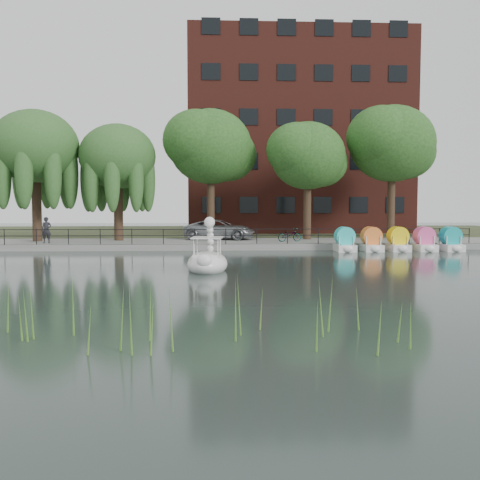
{
  "coord_description": "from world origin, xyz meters",
  "views": [
    {
      "loc": [
        -0.63,
        -21.04,
        3.05
      ],
      "look_at": [
        0.5,
        4.0,
        1.3
      ],
      "focal_mm": 40.0,
      "sensor_mm": 36.0,
      "label": 1
    }
  ],
  "objects": [
    {
      "name": "broadleaf_center",
      "position": [
        -1.0,
        18.0,
        7.06
      ],
      "size": [
        6.0,
        6.0,
        9.25
      ],
      "color": "#473323",
      "rests_on": "promenade"
    },
    {
      "name": "willow_mid",
      "position": [
        -7.5,
        17.0,
        6.25
      ],
      "size": [
        5.32,
        5.32,
        8.15
      ],
      "color": "#473323",
      "rests_on": "promenade"
    },
    {
      "name": "ground_plane",
      "position": [
        0.0,
        0.0,
        0.0
      ],
      "size": [
        120.0,
        120.0,
        0.0
      ],
      "primitive_type": "plane",
      "color": "#34423D"
    },
    {
      "name": "pedal_boat_row",
      "position": [
        10.87,
        12.12,
        0.61
      ],
      "size": [
        7.95,
        1.7,
        1.4
      ],
      "color": "white",
      "rests_on": "ground_plane"
    },
    {
      "name": "bicycle",
      "position": [
        4.41,
        15.25,
        0.9
      ],
      "size": [
        1.1,
        1.82,
        1.0
      ],
      "primitive_type": "imported",
      "rotation": [
        0.0,
        0.0,
        1.88
      ],
      "color": "gray",
      "rests_on": "promenade"
    },
    {
      "name": "kerb",
      "position": [
        0.0,
        13.05,
        0.2
      ],
      "size": [
        40.0,
        0.25,
        0.4
      ],
      "primitive_type": "cube",
      "color": "gray",
      "rests_on": "ground_plane"
    },
    {
      "name": "pedestrian",
      "position": [
        -11.74,
        14.44,
        1.39
      ],
      "size": [
        0.76,
        0.55,
        1.98
      ],
      "primitive_type": "imported",
      "rotation": [
        0.0,
        0.0,
        0.1
      ],
      "color": "black",
      "rests_on": "promenade"
    },
    {
      "name": "railing",
      "position": [
        0.0,
        13.25,
        1.15
      ],
      "size": [
        32.0,
        0.05,
        1.0
      ],
      "color": "black",
      "rests_on": "promenade"
    },
    {
      "name": "apartment_building",
      "position": [
        7.0,
        29.97,
        9.36
      ],
      "size": [
        20.0,
        10.07,
        18.0
      ],
      "color": "#4C1E16",
      "rests_on": "land_strip"
    },
    {
      "name": "swan_boat",
      "position": [
        -1.01,
        2.84,
        0.53
      ],
      "size": [
        2.04,
        3.0,
        2.4
      ],
      "rotation": [
        0.0,
        0.0,
        -0.09
      ],
      "color": "white",
      "rests_on": "ground_plane"
    },
    {
      "name": "minivan",
      "position": [
        -0.37,
        17.62,
        1.22
      ],
      "size": [
        3.71,
        6.29,
        1.64
      ],
      "primitive_type": "imported",
      "rotation": [
        0.0,
        0.0,
        1.39
      ],
      "color": "gray",
      "rests_on": "promenade"
    },
    {
      "name": "reed_bank",
      "position": [
        2.0,
        -9.5,
        0.6
      ],
      "size": [
        24.0,
        2.4,
        1.2
      ],
      "color": "#669938",
      "rests_on": "ground_plane"
    },
    {
      "name": "willow_left",
      "position": [
        -13.0,
        16.5,
        6.87
      ],
      "size": [
        5.88,
        5.88,
        9.01
      ],
      "color": "#473323",
      "rests_on": "promenade"
    },
    {
      "name": "land_strip",
      "position": [
        0.0,
        30.0,
        0.18
      ],
      "size": [
        60.0,
        22.0,
        0.36
      ],
      "primitive_type": "cube",
      "color": "#47512D",
      "rests_on": "ground_plane"
    },
    {
      "name": "broadleaf_right",
      "position": [
        6.0,
        17.5,
        6.39
      ],
      "size": [
        5.4,
        5.4,
        8.32
      ],
      "color": "#473323",
      "rests_on": "promenade"
    },
    {
      "name": "promenade",
      "position": [
        0.0,
        16.0,
        0.2
      ],
      "size": [
        40.0,
        6.0,
        0.4
      ],
      "primitive_type": "cube",
      "color": "gray",
      "rests_on": "ground_plane"
    },
    {
      "name": "broadleaf_far",
      "position": [
        12.5,
        18.5,
        7.4
      ],
      "size": [
        6.3,
        6.3,
        9.71
      ],
      "color": "#473323",
      "rests_on": "promenade"
    }
  ]
}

